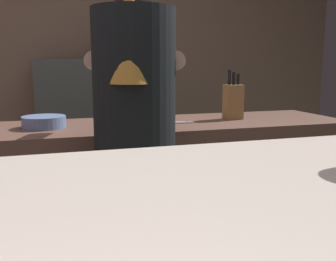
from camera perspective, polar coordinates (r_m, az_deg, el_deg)
name	(u,v)px	position (r m, az deg, el deg)	size (l,w,h in m)	color
wall_back	(76,47)	(3.56, -13.68, 12.03)	(5.20, 0.10, 2.70)	brown
prep_counter	(162,199)	(2.20, -0.89, -10.24)	(2.10, 0.60, 0.88)	brown
back_shelf	(84,133)	(3.33, -12.57, -0.36)	(0.75, 0.36, 1.24)	#3B3F3D
bartender	(135,126)	(1.58, -5.03, 0.68)	(0.50, 0.56, 1.64)	#312831
knife_block	(233,101)	(2.25, 9.75, 4.39)	(0.10, 0.08, 0.29)	olive
mixing_bowl	(44,122)	(2.01, -18.12, 1.23)	(0.22, 0.22, 0.06)	slate
chefs_knife	(170,123)	(2.05, 0.36, 1.15)	(0.24, 0.03, 0.01)	silver
bottle_vinegar	(102,48)	(3.34, -9.85, 12.06)	(0.07, 0.07, 0.24)	#C7C488
bottle_hot_sauce	(106,49)	(3.22, -9.26, 11.99)	(0.07, 0.07, 0.21)	black
bottle_olive_oil	(96,48)	(3.25, -10.82, 12.08)	(0.07, 0.07, 0.24)	#295790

